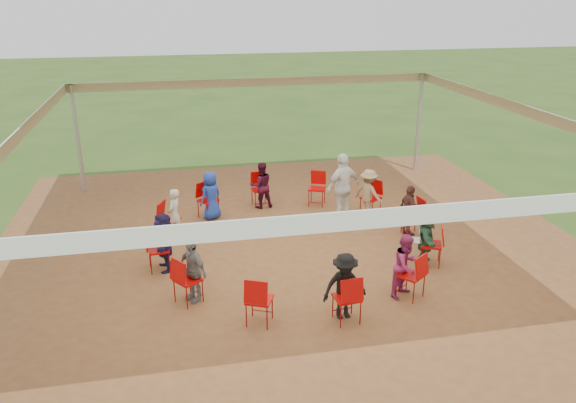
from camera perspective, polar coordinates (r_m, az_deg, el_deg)
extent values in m
plane|color=#2E4C17|center=(12.31, 0.64, -5.07)|extent=(80.00, 80.00, 0.00)
plane|color=brown|center=(12.31, 0.64, -5.04)|extent=(13.00, 13.00, 0.00)
cylinder|color=#B2B2B7|center=(16.50, -20.58, 5.90)|extent=(0.12, 0.12, 3.00)
cylinder|color=#B2B2B7|center=(17.88, 13.13, 7.76)|extent=(0.12, 0.12, 3.00)
plane|color=white|center=(11.33, 0.70, 8.72)|extent=(10.30, 10.30, 0.00)
cube|color=white|center=(6.63, 10.22, -1.61)|extent=(10.30, 0.03, 0.24)
cube|color=white|center=(16.34, -3.24, 12.00)|extent=(10.30, 0.03, 0.24)
cube|color=white|center=(11.45, -25.54, 6.20)|extent=(0.03, 10.30, 0.24)
cube|color=white|center=(13.41, 22.99, 8.46)|extent=(0.03, 10.30, 0.24)
imported|color=#295135|center=(11.85, 13.85, -3.51)|extent=(0.85, 1.20, 1.22)
imported|color=#502824|center=(13.12, 12.19, -0.95)|extent=(0.44, 0.75, 1.22)
imported|color=#9F825C|center=(14.09, 8.17, 0.85)|extent=(0.78, 0.86, 1.22)
imported|color=#3A0A1D|center=(14.53, -2.74, 1.66)|extent=(0.62, 0.40, 1.22)
imported|color=#1B3696|center=(13.92, -7.84, 0.61)|extent=(0.68, 0.62, 1.22)
imported|color=#B5B29F|center=(12.86, -11.47, -1.34)|extent=(0.45, 0.52, 1.22)
imported|color=#1D163D|center=(11.57, -12.49, -4.00)|extent=(0.53, 1.16, 1.22)
imported|color=slate|center=(10.36, -9.67, -6.85)|extent=(0.71, 0.79, 1.22)
imported|color=black|center=(9.74, 5.76, -8.55)|extent=(0.82, 0.47, 1.22)
imported|color=#94255B|center=(10.59, 11.90, -6.37)|extent=(0.68, 0.62, 1.22)
imported|color=white|center=(13.74, 5.60, 1.49)|extent=(1.11, 0.86, 1.69)
torus|color=black|center=(13.32, 1.92, -2.91)|extent=(0.32, 0.32, 0.03)
torus|color=black|center=(13.29, 2.13, -2.96)|extent=(0.25, 0.25, 0.03)
cube|color=#B7B7BC|center=(11.88, 12.75, -3.84)|extent=(0.32, 0.37, 0.01)
cube|color=#B7B7BC|center=(11.84, 13.31, -3.40)|extent=(0.19, 0.31, 0.20)
cube|color=#CCE0FF|center=(11.84, 13.28, -3.40)|extent=(0.16, 0.27, 0.17)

